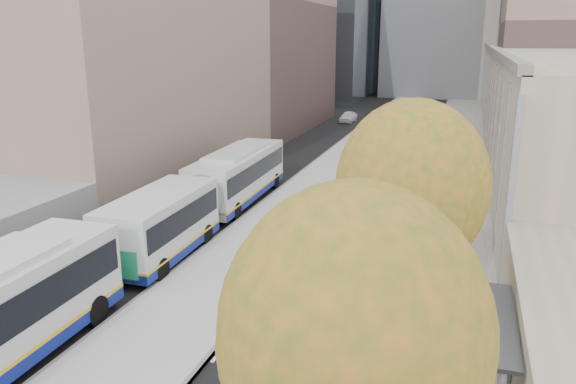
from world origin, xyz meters
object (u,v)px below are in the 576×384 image
at_px(cyclist, 260,360).
at_px(distant_car, 348,117).
at_px(bus_shelter, 482,334).
at_px(bus_far, 210,192).

xyz_separation_m(cyclist, distant_car, (-7.92, 49.01, -0.11)).
height_order(cyclist, distant_car, cyclist).
height_order(bus_shelter, distant_car, bus_shelter).
height_order(bus_shelter, cyclist, bus_shelter).
distance_m(bus_shelter, distant_car, 50.36).
bearing_deg(distant_car, cyclist, -78.17).
bearing_deg(bus_shelter, cyclist, -174.59).
distance_m(bus_far, distant_car, 36.64).
bearing_deg(bus_far, distant_car, 89.41).
distance_m(bus_far, cyclist, 14.43).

